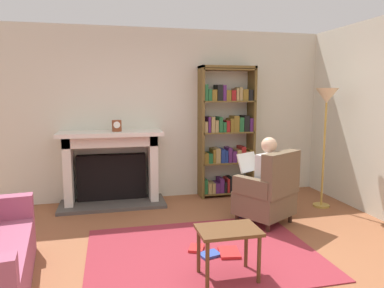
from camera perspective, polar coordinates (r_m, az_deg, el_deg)
ground at (r=3.74m, az=2.85°, el=-18.87°), size 14.00×14.00×0.00m
back_wall at (r=5.83m, az=-3.99°, el=4.72°), size 5.60×0.10×2.70m
side_wall_right at (r=5.72m, az=25.67°, el=3.87°), size 0.10×5.20×2.70m
area_rug at (r=3.99m, az=1.61°, el=-16.90°), size 2.40×1.80×0.01m
fireplace at (r=5.61m, az=-12.68°, el=-3.39°), size 1.57×0.64×1.13m
mantel_clock at (r=5.42m, az=-11.90°, el=2.86°), size 0.14×0.14×0.17m
bookshelf at (r=5.88m, az=5.57°, el=1.64°), size 0.90×0.32×2.12m
armchair_reading at (r=4.77m, az=12.13°, el=-7.52°), size 0.87×0.86×0.97m
seated_reader at (r=4.78m, az=11.03°, el=-5.00°), size 0.54×0.59×1.14m
side_table at (r=3.37m, az=5.79°, el=-14.49°), size 0.56×0.39×0.48m
scattered_books at (r=3.97m, az=3.76°, el=-16.77°), size 0.54×0.45×0.03m
floor_lamp at (r=5.56m, az=20.60°, el=5.58°), size 0.32×0.32×1.76m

